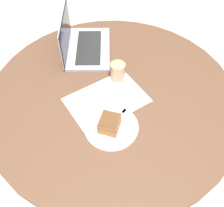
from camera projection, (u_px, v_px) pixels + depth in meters
name	position (u px, v px, depth m)	size (l,w,h in m)	color
ground_plane	(112.00, 164.00, 1.81)	(12.00, 12.00, 0.00)	#B7AD9E
dining_table	(113.00, 108.00, 1.33)	(1.17, 1.17, 0.75)	#4C3323
paper_document	(107.00, 100.00, 1.20)	(0.41, 0.36, 0.00)	white
plate	(111.00, 127.00, 1.10)	(0.23, 0.23, 0.01)	white
cake_slice	(110.00, 124.00, 1.07)	(0.11, 0.11, 0.06)	brown
fork	(118.00, 119.00, 1.12)	(0.13, 0.14, 0.00)	silver
coffee_glass	(118.00, 72.00, 1.25)	(0.07, 0.07, 0.09)	#997556
laptop	(83.00, 44.00, 1.40)	(0.28, 0.38, 0.21)	gray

